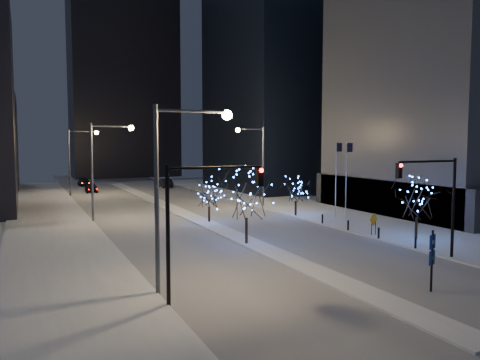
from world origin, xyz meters
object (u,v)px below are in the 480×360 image
wayfinding_sign (432,254)px  construction_sign (374,221)px  holiday_tree_plaza_far (296,190)px  street_lamp_w_near (176,172)px  car_near (91,188)px  street_lamp_w_far (77,153)px  holiday_tree_plaza_near (417,200)px  traffic_signal_west (198,209)px  car_mid (165,183)px  car_far (84,182)px  holiday_tree_median_near (246,196)px  street_lamp_east (257,156)px  traffic_signal_east (437,192)px  holiday_tree_median_far (209,194)px  street_lamp_w_mid (103,158)px

wayfinding_sign → construction_sign: wayfinding_sign is taller
holiday_tree_plaza_far → construction_sign: (0.36, -12.07, -1.57)m
street_lamp_w_near → car_near: 55.09m
street_lamp_w_far → holiday_tree_plaza_near: bearing=-64.5°
holiday_tree_plaza_far → traffic_signal_west: bearing=-131.4°
car_mid → car_far: 15.71m
holiday_tree_median_near → street_lamp_w_near: bearing=-133.3°
car_far → holiday_tree_plaza_near: size_ratio=0.95×
street_lamp_w_near → traffic_signal_west: bearing=-76.0°
holiday_tree_plaza_near → street_lamp_east: bearing=96.6°
holiday_tree_plaza_far → traffic_signal_east: bearing=-94.4°
street_lamp_w_near → holiday_tree_median_far: street_lamp_w_near is taller
street_lamp_east → wayfinding_sign: bearing=-101.0°
street_lamp_east → holiday_tree_median_far: 13.19m
car_near → holiday_tree_median_far: holiday_tree_median_far is taller
construction_sign → holiday_tree_plaza_near: bearing=-72.9°
traffic_signal_east → car_mid: 58.96m
traffic_signal_west → construction_sign: size_ratio=3.65×
street_lamp_w_far → car_mid: (15.69, 7.78, -5.69)m
street_lamp_east → car_far: 42.53m
car_near → holiday_tree_median_near: (5.87, -45.78, 3.15)m
car_near → car_mid: car_mid is taller
street_lamp_east → holiday_tree_plaza_near: street_lamp_east is taller
holiday_tree_plaza_far → car_mid: bearing=95.6°
holiday_tree_plaza_near → car_mid: bearing=96.5°
street_lamp_w_mid → wayfinding_sign: 33.41m
street_lamp_w_mid → holiday_tree_median_near: street_lamp_w_mid is taller
car_near → holiday_tree_plaza_far: bearing=-61.2°
street_lamp_w_mid → construction_sign: street_lamp_w_mid is taller
street_lamp_east → wayfinding_sign: size_ratio=2.97×
street_lamp_w_far → car_far: (2.92, 16.94, -5.81)m
car_far → holiday_tree_median_near: (5.52, -57.99, 3.23)m
car_mid → holiday_tree_median_near: bearing=81.5°
street_lamp_w_far → car_near: 7.86m
street_lamp_w_far → street_lamp_w_near: bearing=-90.0°
street_lamp_east → car_near: 31.90m
street_lamp_east → holiday_tree_median_near: bearing=-119.1°
traffic_signal_east → holiday_tree_plaza_near: size_ratio=1.40×
street_lamp_w_mid → holiday_tree_median_far: size_ratio=2.34×
traffic_signal_east → wayfinding_sign: bearing=-139.2°
street_lamp_w_mid → street_lamp_w_near: bearing=-90.0°
traffic_signal_west → traffic_signal_east: 17.41m
car_far → street_lamp_east: bearing=-70.9°
traffic_signal_east → holiday_tree_median_near: size_ratio=1.19×
car_far → construction_sign: (16.88, -59.55, 0.62)m
car_far → construction_sign: size_ratio=2.47×
traffic_signal_east → car_far: (-14.96, 67.94, -4.07)m
car_far → street_lamp_w_near: bearing=-95.9°
traffic_signal_east → holiday_tree_median_far: 22.40m
construction_sign → traffic_signal_east: bearing=-119.9°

